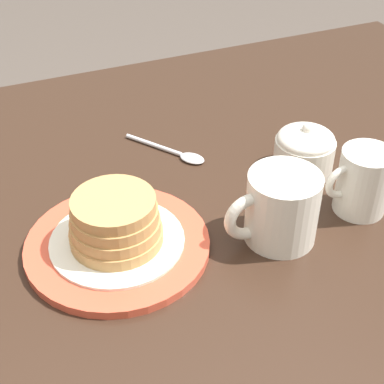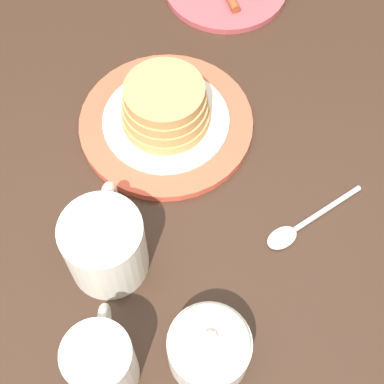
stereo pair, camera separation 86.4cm
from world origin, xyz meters
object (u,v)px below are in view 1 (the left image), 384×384
(coffee_mug, at_px, (280,208))
(creamer_pitcher, at_px, (364,180))
(pancake_plate, at_px, (116,232))
(sugar_bowl, at_px, (305,150))
(spoon, at_px, (178,153))

(coffee_mug, height_order, creamer_pitcher, creamer_pitcher)
(coffee_mug, bearing_deg, creamer_pitcher, -176.45)
(pancake_plate, distance_m, creamer_pitcher, 0.34)
(sugar_bowl, relative_size, spoon, 0.70)
(sugar_bowl, xyz_separation_m, spoon, (0.16, -0.11, -0.03))
(creamer_pitcher, bearing_deg, coffee_mug, 3.55)
(pancake_plate, height_order, spoon, pancake_plate)
(spoon, bearing_deg, creamer_pitcher, 129.52)
(spoon, bearing_deg, pancake_plate, 48.39)
(coffee_mug, xyz_separation_m, creamer_pitcher, (-0.14, -0.01, -0.00))
(sugar_bowl, distance_m, spoon, 0.20)
(pancake_plate, relative_size, creamer_pitcher, 2.09)
(creamer_pitcher, xyz_separation_m, spoon, (0.18, -0.22, -0.05))
(creamer_pitcher, bearing_deg, pancake_plate, -8.67)
(sugar_bowl, height_order, spoon, sugar_bowl)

